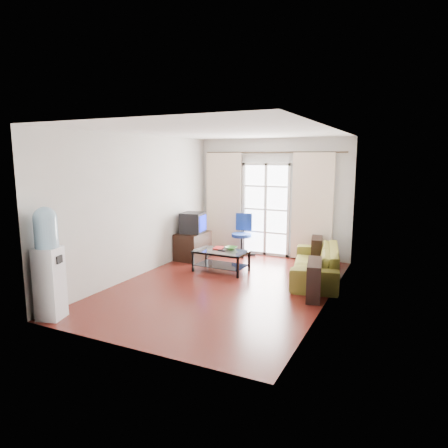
{
  "coord_description": "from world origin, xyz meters",
  "views": [
    {
      "loc": [
        2.95,
        -6.16,
        2.27
      ],
      "look_at": [
        -0.17,
        0.35,
        1.06
      ],
      "focal_mm": 32.0,
      "sensor_mm": 36.0,
      "label": 1
    }
  ],
  "objects_px": {
    "crt_tv": "(192,223)",
    "sofa": "(315,263)",
    "water_cooler": "(48,261)",
    "task_chair": "(242,243)",
    "coffee_table": "(221,258)",
    "tv_stand": "(193,246)"
  },
  "relations": [
    {
      "from": "coffee_table",
      "to": "task_chair",
      "type": "bearing_deg",
      "value": 96.49
    },
    {
      "from": "sofa",
      "to": "task_chair",
      "type": "height_order",
      "value": "task_chair"
    },
    {
      "from": "water_cooler",
      "to": "task_chair",
      "type": "bearing_deg",
      "value": 61.76
    },
    {
      "from": "tv_stand",
      "to": "water_cooler",
      "type": "xyz_separation_m",
      "value": [
        -0.1,
        -3.83,
        0.54
      ]
    },
    {
      "from": "coffee_table",
      "to": "water_cooler",
      "type": "xyz_separation_m",
      "value": [
        -1.13,
        -3.18,
        0.56
      ]
    },
    {
      "from": "crt_tv",
      "to": "sofa",
      "type": "bearing_deg",
      "value": -13.74
    },
    {
      "from": "coffee_table",
      "to": "water_cooler",
      "type": "height_order",
      "value": "water_cooler"
    },
    {
      "from": "task_chair",
      "to": "water_cooler",
      "type": "height_order",
      "value": "water_cooler"
    },
    {
      "from": "sofa",
      "to": "water_cooler",
      "type": "distance_m",
      "value": 4.63
    },
    {
      "from": "tv_stand",
      "to": "crt_tv",
      "type": "distance_m",
      "value": 0.53
    },
    {
      "from": "coffee_table",
      "to": "tv_stand",
      "type": "xyz_separation_m",
      "value": [
        -1.03,
        0.65,
        0.02
      ]
    },
    {
      "from": "coffee_table",
      "to": "crt_tv",
      "type": "height_order",
      "value": "crt_tv"
    },
    {
      "from": "task_chair",
      "to": "coffee_table",
      "type": "bearing_deg",
      "value": -92.65
    },
    {
      "from": "coffee_table",
      "to": "sofa",
      "type": "bearing_deg",
      "value": 10.89
    },
    {
      "from": "crt_tv",
      "to": "task_chair",
      "type": "xyz_separation_m",
      "value": [
        0.86,
        0.82,
        -0.54
      ]
    },
    {
      "from": "tv_stand",
      "to": "water_cooler",
      "type": "bearing_deg",
      "value": -91.01
    },
    {
      "from": "crt_tv",
      "to": "water_cooler",
      "type": "bearing_deg",
      "value": -99.79
    },
    {
      "from": "sofa",
      "to": "task_chair",
      "type": "bearing_deg",
      "value": -130.64
    },
    {
      "from": "water_cooler",
      "to": "coffee_table",
      "type": "bearing_deg",
      "value": 53.97
    },
    {
      "from": "tv_stand",
      "to": "task_chair",
      "type": "bearing_deg",
      "value": 43.39
    },
    {
      "from": "coffee_table",
      "to": "tv_stand",
      "type": "bearing_deg",
      "value": 147.72
    },
    {
      "from": "crt_tv",
      "to": "task_chair",
      "type": "height_order",
      "value": "crt_tv"
    }
  ]
}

